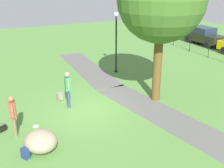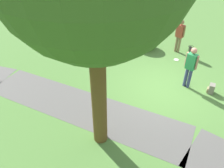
{
  "view_description": "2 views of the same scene",
  "coord_description": "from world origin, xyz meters",
  "px_view_note": "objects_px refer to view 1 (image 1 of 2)",
  "views": [
    {
      "loc": [
        11.56,
        -4.15,
        6.08
      ],
      "look_at": [
        0.77,
        0.9,
        1.42
      ],
      "focal_mm": 45.39,
      "sensor_mm": 36.0,
      "label": 1
    },
    {
      "loc": [
        -2.79,
        7.12,
        5.54
      ],
      "look_at": [
        1.3,
        1.79,
        0.72
      ],
      "focal_mm": 35.77,
      "sensor_mm": 36.0,
      "label": 2
    }
  ],
  "objects_px": {
    "lamp_post": "(116,36)",
    "frisbee_on_grass": "(36,126)",
    "lawn_boulder": "(41,141)",
    "man_near_boulder": "(68,87)",
    "spare_backpack_on_lawn": "(60,97)",
    "woman_with_handbag": "(13,113)",
    "parked_sedan_red": "(204,35)",
    "backpack_by_boulder": "(26,153)",
    "handbag_on_grass": "(3,128)"
  },
  "relations": [
    {
      "from": "lawn_boulder",
      "to": "spare_backpack_on_lawn",
      "type": "distance_m",
      "value": 4.48
    },
    {
      "from": "woman_with_handbag",
      "to": "handbag_on_grass",
      "type": "bearing_deg",
      "value": -142.4
    },
    {
      "from": "lamp_post",
      "to": "handbag_on_grass",
      "type": "relative_size",
      "value": 10.37
    },
    {
      "from": "man_near_boulder",
      "to": "frisbee_on_grass",
      "type": "relative_size",
      "value": 7.29
    },
    {
      "from": "spare_backpack_on_lawn",
      "to": "frisbee_on_grass",
      "type": "height_order",
      "value": "spare_backpack_on_lawn"
    },
    {
      "from": "backpack_by_boulder",
      "to": "frisbee_on_grass",
      "type": "height_order",
      "value": "backpack_by_boulder"
    },
    {
      "from": "frisbee_on_grass",
      "to": "woman_with_handbag",
      "type": "bearing_deg",
      "value": -66.37
    },
    {
      "from": "backpack_by_boulder",
      "to": "lamp_post",
      "type": "bearing_deg",
      "value": 135.54
    },
    {
      "from": "parked_sedan_red",
      "to": "backpack_by_boulder",
      "type": "bearing_deg",
      "value": -58.52
    },
    {
      "from": "lamp_post",
      "to": "woman_with_handbag",
      "type": "bearing_deg",
      "value": -52.73
    },
    {
      "from": "frisbee_on_grass",
      "to": "lamp_post",
      "type": "bearing_deg",
      "value": 128.84
    },
    {
      "from": "lawn_boulder",
      "to": "parked_sedan_red",
      "type": "bearing_deg",
      "value": 121.86
    },
    {
      "from": "woman_with_handbag",
      "to": "man_near_boulder",
      "type": "bearing_deg",
      "value": 121.17
    },
    {
      "from": "backpack_by_boulder",
      "to": "parked_sedan_red",
      "type": "relative_size",
      "value": 0.1
    },
    {
      "from": "lawn_boulder",
      "to": "handbag_on_grass",
      "type": "xyz_separation_m",
      "value": [
        -2.07,
        -1.15,
        -0.26
      ]
    },
    {
      "from": "man_near_boulder",
      "to": "parked_sedan_red",
      "type": "xyz_separation_m",
      "value": [
        -7.46,
        15.05,
        -0.23
      ]
    },
    {
      "from": "handbag_on_grass",
      "to": "spare_backpack_on_lawn",
      "type": "distance_m",
      "value": 3.59
    },
    {
      "from": "man_near_boulder",
      "to": "handbag_on_grass",
      "type": "xyz_separation_m",
      "value": [
        1.06,
        -3.15,
        -0.9
      ]
    },
    {
      "from": "man_near_boulder",
      "to": "backpack_by_boulder",
      "type": "bearing_deg",
      "value": -37.75
    },
    {
      "from": "backpack_by_boulder",
      "to": "parked_sedan_red",
      "type": "distance_m",
      "value": 20.69
    },
    {
      "from": "lawn_boulder",
      "to": "parked_sedan_red",
      "type": "distance_m",
      "value": 20.07
    },
    {
      "from": "spare_backpack_on_lawn",
      "to": "handbag_on_grass",
      "type": "bearing_deg",
      "value": -55.72
    },
    {
      "from": "lawn_boulder",
      "to": "man_near_boulder",
      "type": "bearing_deg",
      "value": 147.56
    },
    {
      "from": "lamp_post",
      "to": "frisbee_on_grass",
      "type": "distance_m",
      "value": 8.33
    },
    {
      "from": "handbag_on_grass",
      "to": "parked_sedan_red",
      "type": "height_order",
      "value": "parked_sedan_red"
    },
    {
      "from": "woman_with_handbag",
      "to": "parked_sedan_red",
      "type": "height_order",
      "value": "woman_with_handbag"
    },
    {
      "from": "woman_with_handbag",
      "to": "lamp_post",
      "type": "bearing_deg",
      "value": 127.27
    },
    {
      "from": "lawn_boulder",
      "to": "handbag_on_grass",
      "type": "relative_size",
      "value": 4.36
    },
    {
      "from": "lamp_post",
      "to": "handbag_on_grass",
      "type": "bearing_deg",
      "value": -57.37
    },
    {
      "from": "lawn_boulder",
      "to": "backpack_by_boulder",
      "type": "xyz_separation_m",
      "value": [
        0.21,
        -0.6,
        -0.21
      ]
    },
    {
      "from": "woman_with_handbag",
      "to": "spare_backpack_on_lawn",
      "type": "distance_m",
      "value": 3.71
    },
    {
      "from": "lawn_boulder",
      "to": "parked_sedan_red",
      "type": "height_order",
      "value": "parked_sedan_red"
    },
    {
      "from": "lawn_boulder",
      "to": "handbag_on_grass",
      "type": "bearing_deg",
      "value": -150.86
    },
    {
      "from": "woman_with_handbag",
      "to": "man_near_boulder",
      "type": "height_order",
      "value": "man_near_boulder"
    },
    {
      "from": "lawn_boulder",
      "to": "lamp_post",
      "type": "bearing_deg",
      "value": 137.25
    },
    {
      "from": "handbag_on_grass",
      "to": "man_near_boulder",
      "type": "bearing_deg",
      "value": 108.67
    },
    {
      "from": "lamp_post",
      "to": "lawn_boulder",
      "type": "bearing_deg",
      "value": -42.75
    },
    {
      "from": "spare_backpack_on_lawn",
      "to": "frisbee_on_grass",
      "type": "distance_m",
      "value": 2.79
    },
    {
      "from": "spare_backpack_on_lawn",
      "to": "man_near_boulder",
      "type": "bearing_deg",
      "value": 10.75
    },
    {
      "from": "parked_sedan_red",
      "to": "man_near_boulder",
      "type": "bearing_deg",
      "value": -63.64
    },
    {
      "from": "frisbee_on_grass",
      "to": "backpack_by_boulder",
      "type": "bearing_deg",
      "value": -19.46
    },
    {
      "from": "woman_with_handbag",
      "to": "backpack_by_boulder",
      "type": "relative_size",
      "value": 4.31
    },
    {
      "from": "lawn_boulder",
      "to": "frisbee_on_grass",
      "type": "distance_m",
      "value": 1.92
    },
    {
      "from": "lamp_post",
      "to": "backpack_by_boulder",
      "type": "relative_size",
      "value": 9.7
    },
    {
      "from": "man_near_boulder",
      "to": "backpack_by_boulder",
      "type": "height_order",
      "value": "man_near_boulder"
    },
    {
      "from": "spare_backpack_on_lawn",
      "to": "frisbee_on_grass",
      "type": "bearing_deg",
      "value": -36.97
    },
    {
      "from": "lamp_post",
      "to": "man_near_boulder",
      "type": "height_order",
      "value": "lamp_post"
    },
    {
      "from": "spare_backpack_on_lawn",
      "to": "lamp_post",
      "type": "bearing_deg",
      "value": 121.51
    },
    {
      "from": "lamp_post",
      "to": "handbag_on_grass",
      "type": "height_order",
      "value": "lamp_post"
    },
    {
      "from": "woman_with_handbag",
      "to": "spare_backpack_on_lawn",
      "type": "relative_size",
      "value": 4.31
    }
  ]
}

